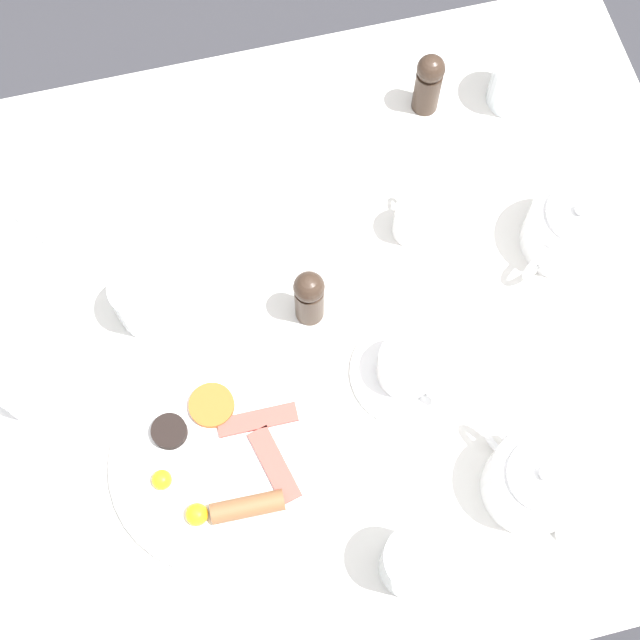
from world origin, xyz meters
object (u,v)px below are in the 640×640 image
at_px(water_glass_short, 518,79).
at_px(salt_grinder, 428,82).
at_px(creamer_jug, 413,219).
at_px(knife_by_plate, 221,163).
at_px(water_glass_tall, 144,301).
at_px(fork_by_plate, 7,206).
at_px(teapot_far, 570,229).
at_px(teapot_near, 535,481).
at_px(breakfast_plate, 217,464).
at_px(teacup_with_saucer_left, 31,390).
at_px(pepper_grinder, 309,297).
at_px(wine_glass_spare, 414,563).
at_px(teacup_with_saucer_right, 408,368).

distance_m(water_glass_short, salt_grinder, 0.14).
height_order(water_glass_short, creamer_jug, water_glass_short).
xyz_separation_m(water_glass_short, knife_by_plate, (-0.01, 0.47, -0.05)).
distance_m(water_glass_tall, fork_by_plate, 0.29).
xyz_separation_m(creamer_jug, fork_by_plate, (0.18, 0.58, -0.03)).
bearing_deg(creamer_jug, teapot_far, -109.05).
bearing_deg(teapot_near, creamer_jug, 162.16).
distance_m(breakfast_plate, teacup_with_saucer_left, 0.27).
distance_m(teapot_near, water_glass_tall, 0.58).
bearing_deg(water_glass_tall, pepper_grinder, -103.51).
relative_size(water_glass_short, salt_grinder, 0.88).
height_order(pepper_grinder, salt_grinder, same).
bearing_deg(teapot_far, salt_grinder, 83.23).
height_order(teacup_with_saucer_left, fork_by_plate, teacup_with_saucer_left).
distance_m(pepper_grinder, salt_grinder, 0.40).
height_order(water_glass_short, wine_glass_spare, wine_glass_spare).
distance_m(teacup_with_saucer_right, water_glass_short, 0.49).
height_order(teacup_with_saucer_right, knife_by_plate, teacup_with_saucer_right).
distance_m(teacup_with_saucer_right, creamer_jug, 0.23).
relative_size(water_glass_tall, water_glass_short, 0.92).
distance_m(salt_grinder, knife_by_plate, 0.34).
bearing_deg(teacup_with_saucer_right, teacup_with_saucer_left, 79.83).
distance_m(teapot_far, creamer_jug, 0.23).
xyz_separation_m(teapot_far, teacup_with_saucer_left, (-0.05, 0.79, -0.02)).
bearing_deg(water_glass_tall, creamer_jug, -84.33).
distance_m(wine_glass_spare, pepper_grinder, 0.38).
xyz_separation_m(water_glass_short, fork_by_plate, (-0.01, 0.80, -0.05)).
xyz_separation_m(wine_glass_spare, salt_grinder, (0.68, -0.21, 0.01)).
distance_m(salt_grinder, fork_by_plate, 0.66).
bearing_deg(fork_by_plate, creamer_jug, -107.25).
height_order(salt_grinder, knife_by_plate, salt_grinder).
bearing_deg(creamer_jug, pepper_grinder, 117.86).
bearing_deg(teacup_with_saucer_left, breakfast_plate, -124.53).
xyz_separation_m(teapot_near, pepper_grinder, (0.31, 0.22, 0.01)).
relative_size(teapot_near, water_glass_short, 1.92).
distance_m(creamer_jug, knife_by_plate, 0.31).
xyz_separation_m(wine_glass_spare, pepper_grinder, (0.38, 0.04, 0.01)).
distance_m(teapot_far, wine_glass_spare, 0.53).
distance_m(breakfast_plate, water_glass_tall, 0.25).
xyz_separation_m(teacup_with_saucer_left, teacup_with_saucer_right, (-0.09, -0.51, -0.00)).
bearing_deg(fork_by_plate, teacup_with_saucer_right, -127.66).
bearing_deg(teapot_far, water_glass_short, 56.54).
distance_m(wine_glass_spare, fork_by_plate, 0.79).
xyz_separation_m(teapot_near, teacup_with_saucer_left, (0.28, 0.62, -0.02)).
height_order(teacup_with_saucer_right, creamer_jug, creamer_jug).
distance_m(teacup_with_saucer_right, water_glass_tall, 0.38).
xyz_separation_m(water_glass_short, salt_grinder, (0.02, 0.14, 0.01)).
distance_m(water_glass_short, fork_by_plate, 0.80).
relative_size(teapot_near, teacup_with_saucer_left, 1.25).
xyz_separation_m(wine_glass_spare, fork_by_plate, (0.65, 0.45, -0.05)).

